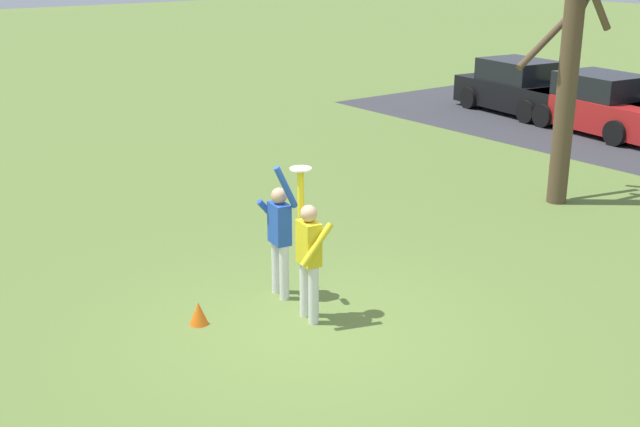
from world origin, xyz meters
The scene contains 8 objects.
ground_plane centered at (0.00, 0.00, 0.00)m, with size 120.00×120.00×0.00m, color olive.
person_catcher centered at (-0.19, 0.16, 0.98)m, with size 0.56×0.49×2.08m.
person_defender centered at (-1.09, 0.29, 0.98)m, with size 0.59×0.49×2.04m.
frisbee_disc centered at (-0.42, 0.19, 2.09)m, with size 0.29×0.29×0.02m, color white.
parked_car_black centered at (-7.97, 13.83, 0.73)m, with size 4.29×2.42×1.59m.
parked_car_red centered at (-4.81, 13.44, 0.73)m, with size 4.29×2.42×1.59m.
bare_tree_tall centered at (-1.57, 7.31, 3.02)m, with size 1.83×2.24×6.05m.
field_cone_orange centered at (-0.98, -1.13, 0.16)m, with size 0.26×0.26×0.32m, color orange.
Camera 1 is at (7.95, -5.80, 4.90)m, focal length 45.38 mm.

